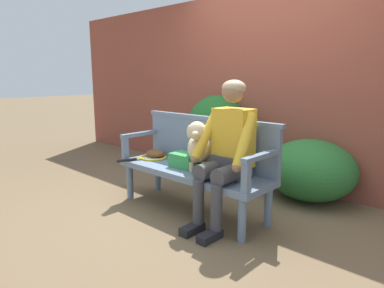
{
  "coord_description": "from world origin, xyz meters",
  "views": [
    {
      "loc": [
        2.23,
        -2.4,
        1.35
      ],
      "look_at": [
        0.0,
        0.0,
        0.69
      ],
      "focal_mm": 32.13,
      "sensor_mm": 36.0,
      "label": 1
    }
  ],
  "objects_px": {
    "baseball_glove": "(155,153)",
    "sports_bag": "(185,160)",
    "tennis_racket": "(151,158)",
    "person_seated": "(227,148)",
    "garden_bench": "(192,174)",
    "dog_on_bench": "(199,145)"
  },
  "relations": [
    {
      "from": "garden_bench",
      "to": "baseball_glove",
      "type": "distance_m",
      "value": 0.64
    },
    {
      "from": "dog_on_bench",
      "to": "tennis_racket",
      "type": "height_order",
      "value": "dog_on_bench"
    },
    {
      "from": "tennis_racket",
      "to": "baseball_glove",
      "type": "bearing_deg",
      "value": 96.46
    },
    {
      "from": "garden_bench",
      "to": "tennis_racket",
      "type": "height_order",
      "value": "tennis_racket"
    },
    {
      "from": "garden_bench",
      "to": "dog_on_bench",
      "type": "relative_size",
      "value": 3.37
    },
    {
      "from": "baseball_glove",
      "to": "sports_bag",
      "type": "relative_size",
      "value": 0.79
    },
    {
      "from": "tennis_racket",
      "to": "dog_on_bench",
      "type": "bearing_deg",
      "value": 1.33
    },
    {
      "from": "person_seated",
      "to": "tennis_racket",
      "type": "relative_size",
      "value": 2.25
    },
    {
      "from": "person_seated",
      "to": "sports_bag",
      "type": "relative_size",
      "value": 4.68
    },
    {
      "from": "person_seated",
      "to": "baseball_glove",
      "type": "xyz_separation_m",
      "value": [
        -1.07,
        0.09,
        -0.23
      ]
    },
    {
      "from": "garden_bench",
      "to": "person_seated",
      "type": "xyz_separation_m",
      "value": [
        0.44,
        -0.02,
        0.33
      ]
    },
    {
      "from": "person_seated",
      "to": "dog_on_bench",
      "type": "distance_m",
      "value": 0.37
    },
    {
      "from": "tennis_racket",
      "to": "baseball_glove",
      "type": "height_order",
      "value": "baseball_glove"
    },
    {
      "from": "garden_bench",
      "to": "tennis_racket",
      "type": "distance_m",
      "value": 0.63
    },
    {
      "from": "baseball_glove",
      "to": "tennis_racket",
      "type": "bearing_deg",
      "value": -99.29
    },
    {
      "from": "tennis_racket",
      "to": "sports_bag",
      "type": "relative_size",
      "value": 2.08
    },
    {
      "from": "dog_on_bench",
      "to": "tennis_racket",
      "type": "distance_m",
      "value": 0.73
    },
    {
      "from": "sports_bag",
      "to": "person_seated",
      "type": "bearing_deg",
      "value": -1.36
    },
    {
      "from": "baseball_glove",
      "to": "dog_on_bench",
      "type": "bearing_deg",
      "value": -19.86
    },
    {
      "from": "person_seated",
      "to": "garden_bench",
      "type": "bearing_deg",
      "value": 177.95
    },
    {
      "from": "dog_on_bench",
      "to": "sports_bag",
      "type": "xyz_separation_m",
      "value": [
        -0.17,
        -0.02,
        -0.18
      ]
    },
    {
      "from": "garden_bench",
      "to": "baseball_glove",
      "type": "height_order",
      "value": "baseball_glove"
    }
  ]
}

